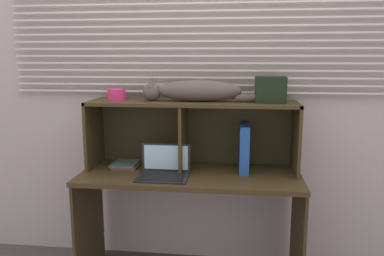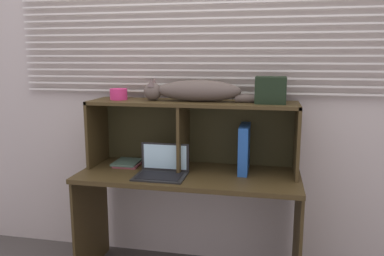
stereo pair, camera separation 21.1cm
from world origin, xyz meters
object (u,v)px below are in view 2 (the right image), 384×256
(laptop, at_px, (162,170))
(storage_box, at_px, (270,90))
(book_stack, at_px, (128,163))
(small_basket, at_px, (119,94))
(cat, at_px, (195,91))
(binder_upright, at_px, (244,148))

(laptop, height_order, storage_box, storage_box)
(book_stack, bearing_deg, small_basket, 173.73)
(cat, height_order, storage_box, storage_box)
(book_stack, relative_size, small_basket, 1.80)
(book_stack, bearing_deg, binder_upright, 0.42)
(storage_box, bearing_deg, binder_upright, 180.00)
(cat, bearing_deg, book_stack, -179.29)
(small_basket, height_order, storage_box, storage_box)
(laptop, distance_m, storage_box, 0.85)
(book_stack, distance_m, storage_box, 1.09)
(laptop, relative_size, storage_box, 1.68)
(cat, distance_m, book_stack, 0.70)
(binder_upright, bearing_deg, cat, -180.00)
(laptop, height_order, small_basket, small_basket)
(book_stack, height_order, storage_box, storage_box)
(cat, height_order, binder_upright, cat)
(binder_upright, bearing_deg, storage_box, 0.00)
(book_stack, xyz_separation_m, small_basket, (-0.05, 0.01, 0.48))
(binder_upright, distance_m, storage_box, 0.41)
(book_stack, bearing_deg, laptop, -31.70)
(cat, relative_size, small_basket, 7.40)
(laptop, xyz_separation_m, book_stack, (-0.30, 0.18, -0.02))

